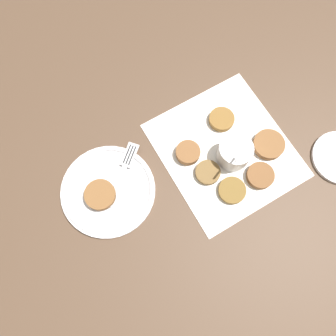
{
  "coord_description": "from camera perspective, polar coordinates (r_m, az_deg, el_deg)",
  "views": [
    {
      "loc": [
        -0.14,
        0.31,
        0.8
      ],
      "look_at": [
        0.04,
        0.16,
        0.02
      ],
      "focal_mm": 35.0,
      "sensor_mm": 36.0,
      "label": 1
    }
  ],
  "objects": [
    {
      "name": "ground_plane",
      "position": [
        0.87,
        9.95,
        4.07
      ],
      "size": [
        4.0,
        4.0,
        0.0
      ],
      "primitive_type": "plane",
      "color": "#4C3828"
    },
    {
      "name": "napkin",
      "position": [
        0.86,
        9.96,
        3.14
      ],
      "size": [
        0.39,
        0.37,
        0.0
      ],
      "color": "silver",
      "rests_on": "ground_plane"
    },
    {
      "name": "sauce_bowl",
      "position": [
        0.83,
        11.43,
        2.67
      ],
      "size": [
        0.09,
        0.09,
        0.11
      ],
      "color": "silver",
      "rests_on": "napkin"
    },
    {
      "name": "fritter_0",
      "position": [
        0.84,
        3.49,
        2.68
      ],
      "size": [
        0.06,
        0.06,
        0.02
      ],
      "color": "brown",
      "rests_on": "napkin"
    },
    {
      "name": "fritter_1",
      "position": [
        0.89,
        9.31,
        8.37
      ],
      "size": [
        0.07,
        0.07,
        0.02
      ],
      "color": "brown",
      "rests_on": "napkin"
    },
    {
      "name": "fritter_2",
      "position": [
        0.85,
        15.76,
        -1.28
      ],
      "size": [
        0.07,
        0.07,
        0.02
      ],
      "color": "brown",
      "rests_on": "napkin"
    },
    {
      "name": "fritter_3",
      "position": [
        0.83,
        11.09,
        -3.85
      ],
      "size": [
        0.07,
        0.07,
        0.01
      ],
      "color": "brown",
      "rests_on": "napkin"
    },
    {
      "name": "fritter_4",
      "position": [
        0.83,
        6.94,
        -0.78
      ],
      "size": [
        0.06,
        0.06,
        0.01
      ],
      "color": "brown",
      "rests_on": "napkin"
    },
    {
      "name": "fritter_5",
      "position": [
        0.88,
        17.12,
        3.92
      ],
      "size": [
        0.08,
        0.08,
        0.02
      ],
      "color": "brown",
      "rests_on": "napkin"
    },
    {
      "name": "serving_plate",
      "position": [
        0.83,
        -10.41,
        -3.88
      ],
      "size": [
        0.24,
        0.24,
        0.02
      ],
      "color": "silver",
      "rests_on": "ground_plane"
    },
    {
      "name": "fritter_on_plate",
      "position": [
        0.81,
        -11.74,
        -4.58
      ],
      "size": [
        0.08,
        0.08,
        0.02
      ],
      "color": "brown",
      "rests_on": "serving_plate"
    },
    {
      "name": "fork",
      "position": [
        0.83,
        -7.52,
        0.18
      ],
      "size": [
        0.11,
        0.16,
        0.0
      ],
      "color": "silver",
      "rests_on": "serving_plate"
    }
  ]
}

